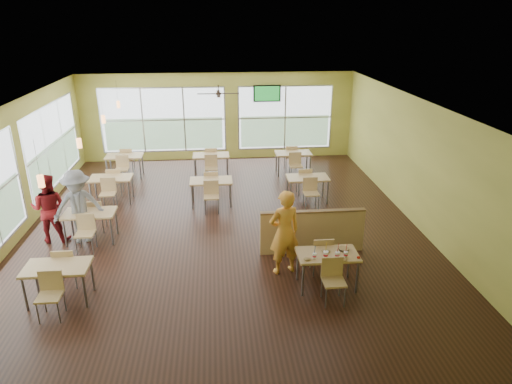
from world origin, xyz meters
The scene contains 20 objects.
room centered at (0.00, 0.00, 1.60)m, with size 12.00×12.04×3.20m.
window_bays centered at (-2.65, 3.08, 1.48)m, with size 9.24×10.24×2.38m.
main_table centered at (2.00, -3.00, 0.63)m, with size 1.22×1.52×0.87m.
half_wall_divider centered at (2.00, -1.55, 0.52)m, with size 2.40×0.14×1.04m.
dining_tables centered at (-1.05, 1.71, 0.63)m, with size 6.92×8.72×0.87m.
pendant_lights centered at (-3.20, 0.68, 2.45)m, with size 0.11×7.31×0.86m.
ceiling_fan centered at (0.00, 3.00, 2.95)m, with size 1.25×1.25×0.29m.
tv_backwall centered at (1.80, 5.90, 2.45)m, with size 1.00×0.07×0.60m.
man_plaid centered at (1.22, -2.36, 0.93)m, with size 0.68×0.45×1.87m, color orange.
patron_maroon centered at (-4.15, -0.40, 0.85)m, with size 0.83×0.64×1.70m, color maroon.
patron_grey centered at (-3.42, -0.52, 0.91)m, with size 1.18×0.68×1.82m, color slate.
cup_blue centered at (1.69, -3.17, 0.81)m, with size 0.08×0.08×0.30m.
cup_yellow centered at (1.91, -3.17, 0.83)m, with size 0.11×0.11×0.38m.
cup_red_near centered at (2.14, -3.20, 0.82)m, with size 0.10×0.10×0.35m.
cup_red_far centered at (2.31, -3.18, 0.82)m, with size 0.09×0.09×0.32m.
food_basket centered at (2.35, -2.90, 0.78)m, with size 0.22×0.22×0.05m.
ketchup_cup centered at (2.55, -3.23, 0.76)m, with size 0.07×0.07×0.03m, color #9F0E02.
wrapper_left centered at (1.54, -3.21, 0.77)m, with size 0.15×0.14×0.04m, color #A2804E.
wrapper_mid centered at (1.97, -2.93, 0.77)m, with size 0.18×0.16×0.04m, color #A2804E.
wrapper_right centered at (2.24, -3.30, 0.77)m, with size 0.14×0.13×0.04m, color #A2804E.
Camera 1 is at (-0.15, -10.78, 5.18)m, focal length 32.00 mm.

